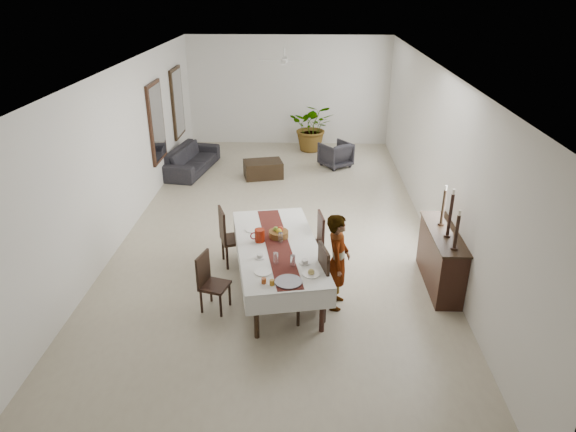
% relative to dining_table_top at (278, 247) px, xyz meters
% --- Properties ---
extents(floor, '(6.00, 12.00, 0.00)m').
position_rel_dining_table_top_xyz_m(floor, '(-0.12, 2.28, -0.77)').
color(floor, '#B7AD92').
rests_on(floor, ground).
extents(ceiling, '(6.00, 12.00, 0.02)m').
position_rel_dining_table_top_xyz_m(ceiling, '(-0.12, 2.28, 2.43)').
color(ceiling, white).
rests_on(ceiling, wall_back).
extents(wall_back, '(6.00, 0.02, 3.20)m').
position_rel_dining_table_top_xyz_m(wall_back, '(-0.12, 8.28, 0.83)').
color(wall_back, silver).
rests_on(wall_back, floor).
extents(wall_front, '(6.00, 0.02, 3.20)m').
position_rel_dining_table_top_xyz_m(wall_front, '(-0.12, -3.72, 0.83)').
color(wall_front, silver).
rests_on(wall_front, floor).
extents(wall_left, '(0.02, 12.00, 3.20)m').
position_rel_dining_table_top_xyz_m(wall_left, '(-3.12, 2.28, 0.83)').
color(wall_left, silver).
rests_on(wall_left, floor).
extents(wall_right, '(0.02, 12.00, 3.20)m').
position_rel_dining_table_top_xyz_m(wall_right, '(2.88, 2.28, 0.83)').
color(wall_right, silver).
rests_on(wall_right, floor).
extents(dining_table_top, '(1.53, 2.72, 0.05)m').
position_rel_dining_table_top_xyz_m(dining_table_top, '(0.00, 0.00, 0.00)').
color(dining_table_top, black).
rests_on(dining_table_top, table_leg_fl).
extents(table_leg_fl, '(0.09, 0.09, 0.75)m').
position_rel_dining_table_top_xyz_m(table_leg_fl, '(-0.23, -1.29, -0.40)').
color(table_leg_fl, black).
rests_on(table_leg_fl, floor).
extents(table_leg_fr, '(0.09, 0.09, 0.75)m').
position_rel_dining_table_top_xyz_m(table_leg_fr, '(0.69, -1.11, -0.40)').
color(table_leg_fr, black).
rests_on(table_leg_fr, floor).
extents(table_leg_bl, '(0.09, 0.09, 0.75)m').
position_rel_dining_table_top_xyz_m(table_leg_bl, '(-0.69, 1.11, -0.40)').
color(table_leg_bl, black).
rests_on(table_leg_bl, floor).
extents(table_leg_br, '(0.09, 0.09, 0.75)m').
position_rel_dining_table_top_xyz_m(table_leg_br, '(0.23, 1.29, -0.40)').
color(table_leg_br, black).
rests_on(table_leg_br, floor).
extents(tablecloth_top, '(1.76, 2.95, 0.01)m').
position_rel_dining_table_top_xyz_m(tablecloth_top, '(0.00, 0.00, 0.03)').
color(tablecloth_top, silver).
rests_on(tablecloth_top, dining_table_top).
extents(tablecloth_drape_left, '(0.53, 2.71, 0.32)m').
position_rel_dining_table_top_xyz_m(tablecloth_drape_left, '(-0.61, -0.12, -0.12)').
color(tablecloth_drape_left, white).
rests_on(tablecloth_drape_left, dining_table_top).
extents(tablecloth_drape_right, '(0.53, 2.71, 0.32)m').
position_rel_dining_table_top_xyz_m(tablecloth_drape_right, '(0.61, 0.12, -0.12)').
color(tablecloth_drape_right, white).
rests_on(tablecloth_drape_right, dining_table_top).
extents(tablecloth_drape_near, '(1.24, 0.25, 0.32)m').
position_rel_dining_table_top_xyz_m(tablecloth_drape_near, '(0.26, -1.35, -0.12)').
color(tablecloth_drape_near, silver).
rests_on(tablecloth_drape_near, dining_table_top).
extents(tablecloth_drape_far, '(1.24, 0.25, 0.32)m').
position_rel_dining_table_top_xyz_m(tablecloth_drape_far, '(-0.26, 1.35, -0.12)').
color(tablecloth_drape_far, silver).
rests_on(tablecloth_drape_far, dining_table_top).
extents(table_runner, '(0.87, 2.69, 0.00)m').
position_rel_dining_table_top_xyz_m(table_runner, '(0.00, 0.00, 0.04)').
color(table_runner, maroon).
rests_on(table_runner, tablecloth_top).
extents(red_pitcher, '(0.19, 0.19, 0.21)m').
position_rel_dining_table_top_xyz_m(red_pitcher, '(-0.29, 0.11, 0.15)').
color(red_pitcher, maroon).
rests_on(red_pitcher, tablecloth_top).
extents(pitcher_handle, '(0.13, 0.05, 0.13)m').
position_rel_dining_table_top_xyz_m(pitcher_handle, '(-0.38, 0.09, 0.15)').
color(pitcher_handle, maroon).
rests_on(pitcher_handle, red_pitcher).
extents(wine_glass_near, '(0.07, 0.07, 0.18)m').
position_rel_dining_table_top_xyz_m(wine_glass_near, '(0.26, -0.66, 0.13)').
color(wine_glass_near, white).
rests_on(wine_glass_near, tablecloth_top).
extents(wine_glass_mid, '(0.07, 0.07, 0.18)m').
position_rel_dining_table_top_xyz_m(wine_glass_mid, '(0.01, -0.60, 0.13)').
color(wine_glass_mid, white).
rests_on(wine_glass_mid, tablecloth_top).
extents(wine_glass_far, '(0.07, 0.07, 0.18)m').
position_rel_dining_table_top_xyz_m(wine_glass_far, '(0.04, 0.06, 0.13)').
color(wine_glass_far, white).
rests_on(wine_glass_far, tablecloth_top).
extents(teacup_right, '(0.10, 0.10, 0.06)m').
position_rel_dining_table_top_xyz_m(teacup_right, '(0.44, -0.57, 0.07)').
color(teacup_right, silver).
rests_on(teacup_right, saucer_right).
extents(saucer_right, '(0.16, 0.16, 0.01)m').
position_rel_dining_table_top_xyz_m(saucer_right, '(0.44, -0.57, 0.04)').
color(saucer_right, silver).
rests_on(saucer_right, tablecloth_top).
extents(teacup_left, '(0.10, 0.10, 0.06)m').
position_rel_dining_table_top_xyz_m(teacup_left, '(-0.24, -0.43, 0.07)').
color(teacup_left, silver).
rests_on(teacup_left, saucer_left).
extents(saucer_left, '(0.16, 0.16, 0.01)m').
position_rel_dining_table_top_xyz_m(saucer_left, '(-0.24, -0.43, 0.04)').
color(saucer_left, white).
rests_on(saucer_left, tablecloth_top).
extents(plate_near_right, '(0.26, 0.26, 0.02)m').
position_rel_dining_table_top_xyz_m(plate_near_right, '(0.53, -0.88, 0.05)').
color(plate_near_right, white).
rests_on(plate_near_right, tablecloth_top).
extents(bread_near_right, '(0.10, 0.10, 0.10)m').
position_rel_dining_table_top_xyz_m(bread_near_right, '(0.53, -0.88, 0.08)').
color(bread_near_right, tan).
rests_on(bread_near_right, plate_near_right).
extents(plate_near_left, '(0.26, 0.26, 0.02)m').
position_rel_dining_table_top_xyz_m(plate_near_left, '(-0.16, -0.85, 0.05)').
color(plate_near_left, white).
rests_on(plate_near_left, tablecloth_top).
extents(plate_far_left, '(0.26, 0.26, 0.02)m').
position_rel_dining_table_top_xyz_m(plate_far_left, '(-0.45, 0.51, 0.05)').
color(plate_far_left, white).
rests_on(plate_far_left, tablecloth_top).
extents(serving_tray, '(0.38, 0.38, 0.02)m').
position_rel_dining_table_top_xyz_m(serving_tray, '(0.21, -1.10, 0.05)').
color(serving_tray, '#46454B').
rests_on(serving_tray, tablecloth_top).
extents(jam_jar_a, '(0.07, 0.07, 0.08)m').
position_rel_dining_table_top_xyz_m(jam_jar_a, '(-0.01, -1.18, 0.08)').
color(jam_jar_a, '#936015').
rests_on(jam_jar_a, tablecloth_top).
extents(jam_jar_b, '(0.07, 0.07, 0.08)m').
position_rel_dining_table_top_xyz_m(jam_jar_b, '(-0.13, -1.14, 0.08)').
color(jam_jar_b, '#8C3C14').
rests_on(jam_jar_b, tablecloth_top).
extents(fruit_basket, '(0.32, 0.32, 0.11)m').
position_rel_dining_table_top_xyz_m(fruit_basket, '(0.00, 0.27, 0.09)').
color(fruit_basket, brown).
rests_on(fruit_basket, tablecloth_top).
extents(fruit_red, '(0.10, 0.10, 0.10)m').
position_rel_dining_table_top_xyz_m(fruit_red, '(0.03, 0.30, 0.17)').
color(fruit_red, '#A22510').
rests_on(fruit_red, fruit_basket).
extents(fruit_green, '(0.09, 0.09, 0.09)m').
position_rel_dining_table_top_xyz_m(fruit_green, '(-0.05, 0.30, 0.17)').
color(fruit_green, olive).
rests_on(fruit_green, fruit_basket).
extents(fruit_yellow, '(0.09, 0.09, 0.09)m').
position_rel_dining_table_top_xyz_m(fruit_yellow, '(0.01, 0.22, 0.17)').
color(fruit_yellow, gold).
rests_on(fruit_yellow, fruit_basket).
extents(chair_right_near_seat, '(0.59, 0.59, 0.06)m').
position_rel_dining_table_top_xyz_m(chair_right_near_seat, '(0.49, -0.75, -0.26)').
color(chair_right_near_seat, black).
rests_on(chair_right_near_seat, chair_right_near_leg_fl).
extents(chair_right_near_leg_fl, '(0.06, 0.06, 0.48)m').
position_rel_dining_table_top_xyz_m(chair_right_near_leg_fl, '(0.74, -0.89, -0.53)').
color(chair_right_near_leg_fl, black).
rests_on(chair_right_near_leg_fl, floor).
extents(chair_right_near_leg_fr, '(0.06, 0.06, 0.48)m').
position_rel_dining_table_top_xyz_m(chair_right_near_leg_fr, '(0.64, -0.51, -0.53)').
color(chair_right_near_leg_fr, black).
rests_on(chair_right_near_leg_fr, floor).
extents(chair_right_near_leg_bl, '(0.06, 0.06, 0.48)m').
position_rel_dining_table_top_xyz_m(chair_right_near_leg_bl, '(0.35, -0.99, -0.53)').
color(chair_right_near_leg_bl, black).
rests_on(chair_right_near_leg_bl, floor).
extents(chair_right_near_leg_br, '(0.06, 0.06, 0.48)m').
position_rel_dining_table_top_xyz_m(chair_right_near_leg_br, '(0.25, -0.60, -0.53)').
color(chair_right_near_leg_br, black).
rests_on(chair_right_near_leg_br, floor).
extents(chair_right_near_back, '(0.16, 0.48, 0.62)m').
position_rel_dining_table_top_xyz_m(chair_right_near_back, '(0.71, -0.69, 0.07)').
color(chair_right_near_back, black).
rests_on(chair_right_near_back, chair_right_near_seat).
extents(chair_right_far_seat, '(0.52, 0.52, 0.05)m').
position_rel_dining_table_top_xyz_m(chair_right_far_seat, '(0.50, 0.60, -0.30)').
color(chair_right_far_seat, black).
rests_on(chair_right_far_seat, chair_right_far_leg_fl).
extents(chair_right_far_leg_fl, '(0.05, 0.05, 0.44)m').
position_rel_dining_table_top_xyz_m(chair_right_far_leg_fl, '(0.71, 0.45, -0.55)').
color(chair_right_far_leg_fl, black).
rests_on(chair_right_far_leg_fl, floor).
extents(chair_right_far_leg_fr, '(0.05, 0.05, 0.44)m').
position_rel_dining_table_top_xyz_m(chair_right_far_leg_fr, '(0.65, 0.81, -0.55)').
color(chair_right_far_leg_fr, black).
rests_on(chair_right_far_leg_fr, floor).
extents(chair_right_far_leg_bl, '(0.05, 0.05, 0.44)m').
position_rel_dining_table_top_xyz_m(chair_right_far_leg_bl, '(0.35, 0.39, -0.55)').
color(chair_right_far_leg_bl, black).
rests_on(chair_right_far_leg_bl, floor).
extents(chair_right_far_leg_br, '(0.05, 0.05, 0.44)m').
position_rel_dining_table_top_xyz_m(chair_right_far_leg_br, '(0.29, 0.75, -0.55)').
color(chair_right_far_leg_br, black).
rests_on(chair_right_far_leg_br, floor).
extents(chair_right_far_back, '(0.12, 0.45, 0.57)m').
position_rel_dining_table_top_xyz_m(chair_right_far_back, '(0.70, 0.64, 0.00)').
color(chair_right_far_back, black).
rests_on(chair_right_far_back, chair_right_far_seat).
extents(chair_left_near_seat, '(0.49, 0.49, 0.04)m').
position_rel_dining_table_top_xyz_m(chair_left_near_seat, '(-0.93, -0.61, -0.36)').
color(chair_left_near_seat, black).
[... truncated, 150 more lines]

